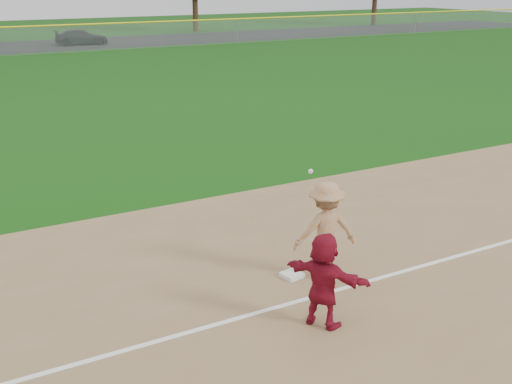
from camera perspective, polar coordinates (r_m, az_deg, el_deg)
ground at (r=12.27m, az=3.49°, el=-7.72°), size 160.00×160.00×0.00m
foul_line at (r=11.68m, az=5.65°, el=-9.11°), size 60.00×0.10×0.01m
first_base at (r=12.29m, az=3.22°, el=-7.37°), size 0.41×0.41×0.08m
base_runner at (r=10.43m, az=6.03°, el=-7.80°), size 1.10×1.54×1.60m
car_right at (r=56.33m, az=-15.28°, el=13.14°), size 4.50×2.39×1.24m
first_base_play at (r=12.00m, az=6.20°, el=-3.41°), size 1.35×0.98×2.18m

